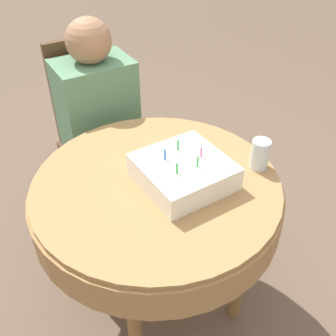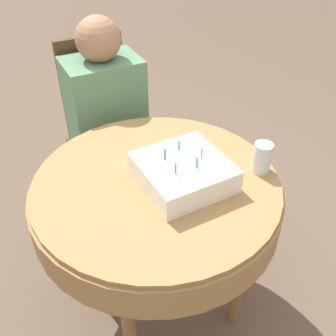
% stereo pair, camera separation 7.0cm
% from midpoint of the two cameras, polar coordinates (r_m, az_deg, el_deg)
% --- Properties ---
extents(ground_plane, '(12.00, 12.00, 0.00)m').
position_cam_midpoint_polar(ground_plane, '(1.97, -0.26, -18.40)').
color(ground_plane, brown).
extents(dining_table, '(0.92, 0.92, 0.73)m').
position_cam_midpoint_polar(dining_table, '(1.48, -0.33, -4.60)').
color(dining_table, '#9E7547').
rests_on(dining_table, ground_plane).
extents(chair, '(0.39, 0.39, 0.98)m').
position_cam_midpoint_polar(chair, '(2.15, -8.38, 5.67)').
color(chair, '#4C331E').
rests_on(chair, ground_plane).
extents(person, '(0.36, 0.36, 1.12)m').
position_cam_midpoint_polar(person, '(1.98, -7.84, 8.46)').
color(person, '#9E7051').
rests_on(person, ground_plane).
extents(birthday_cake, '(0.30, 0.30, 0.13)m').
position_cam_midpoint_polar(birthday_cake, '(1.39, 3.65, -0.65)').
color(birthday_cake, white).
rests_on(birthday_cake, dining_table).
extents(drinking_glass, '(0.07, 0.07, 0.12)m').
position_cam_midpoint_polar(drinking_glass, '(1.49, 14.81, 1.43)').
color(drinking_glass, silver).
rests_on(drinking_glass, dining_table).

